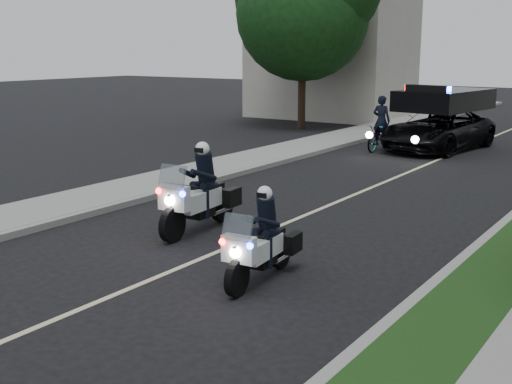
% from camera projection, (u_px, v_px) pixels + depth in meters
% --- Properties ---
extents(ground, '(120.00, 120.00, 0.00)m').
position_uv_depth(ground, '(132.00, 288.00, 10.60)').
color(ground, black).
rests_on(ground, ground).
extents(curb_left, '(0.20, 60.00, 0.15)m').
position_uv_depth(curb_left, '(262.00, 167.00, 20.92)').
color(curb_left, gray).
rests_on(curb_left, ground).
extents(sidewalk_left, '(2.00, 60.00, 0.16)m').
position_uv_depth(sidewalk_left, '(234.00, 164.00, 21.52)').
color(sidewalk_left, gray).
rests_on(sidewalk_left, ground).
extents(building_far, '(8.00, 6.00, 7.00)m').
position_uv_depth(building_far, '(332.00, 53.00, 36.35)').
color(building_far, '#A8A396').
rests_on(building_far, ground).
extents(lane_marking, '(0.12, 50.00, 0.01)m').
position_uv_depth(lane_marking, '(381.00, 184.00, 18.69)').
color(lane_marking, '#BFB78C').
rests_on(lane_marking, ground).
extents(police_moto_left, '(0.95, 2.29, 1.90)m').
position_uv_depth(police_moto_left, '(200.00, 231.00, 13.89)').
color(police_moto_left, silver).
rests_on(police_moto_left, ground).
extents(police_moto_right, '(0.85, 1.94, 1.60)m').
position_uv_depth(police_moto_right, '(261.00, 281.00, 10.92)').
color(police_moto_right, silver).
rests_on(police_moto_right, ground).
extents(police_suv, '(3.27, 5.78, 2.66)m').
position_uv_depth(police_suv, '(437.00, 150.00, 24.94)').
color(police_suv, black).
rests_on(police_suv, ground).
extents(bicycle, '(0.79, 1.93, 0.99)m').
position_uv_depth(bicycle, '(380.00, 151.00, 24.72)').
color(bicycle, black).
rests_on(bicycle, ground).
extents(cyclist, '(0.69, 0.47, 1.88)m').
position_uv_depth(cyclist, '(380.00, 151.00, 24.72)').
color(cyclist, black).
rests_on(cyclist, ground).
extents(tree_left_near, '(7.54, 7.54, 10.41)m').
position_uv_depth(tree_left_near, '(301.00, 129.00, 31.48)').
color(tree_left_near, '#164216').
rests_on(tree_left_near, ground).
extents(tree_left_far, '(7.34, 7.34, 9.41)m').
position_uv_depth(tree_left_far, '(325.00, 118.00, 36.02)').
color(tree_left_far, black).
rests_on(tree_left_far, ground).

